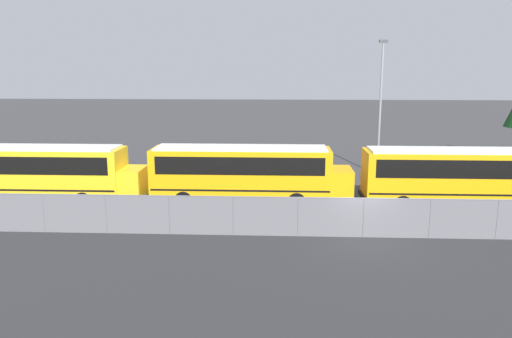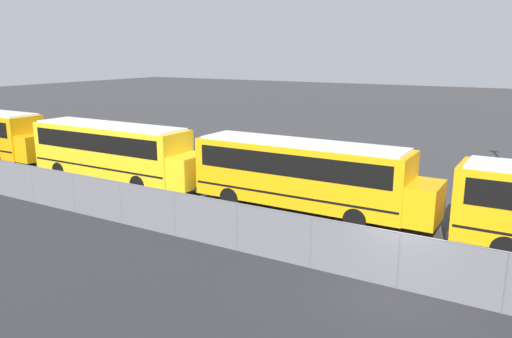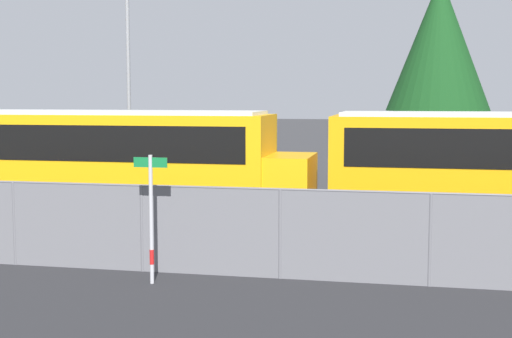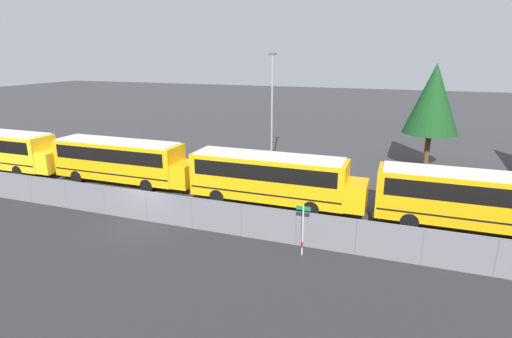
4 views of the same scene
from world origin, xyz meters
name	(u,v)px [view 2 (image 2 of 4)]	position (x,y,z in m)	size (l,w,h in m)	color
ground_plane	(397,289)	(0.00, 0.00, 0.00)	(200.00, 200.00, 0.00)	#38383A
fence	(399,260)	(0.00, 0.00, 0.97)	(108.72, 0.07, 1.90)	#9EA0A5
school_bus_2	(113,148)	(-17.60, 4.93, 1.99)	(11.42, 2.48, 3.36)	yellow
school_bus_3	(305,172)	(-5.84, 5.38, 1.99)	(11.42, 2.48, 3.36)	#EDA80F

